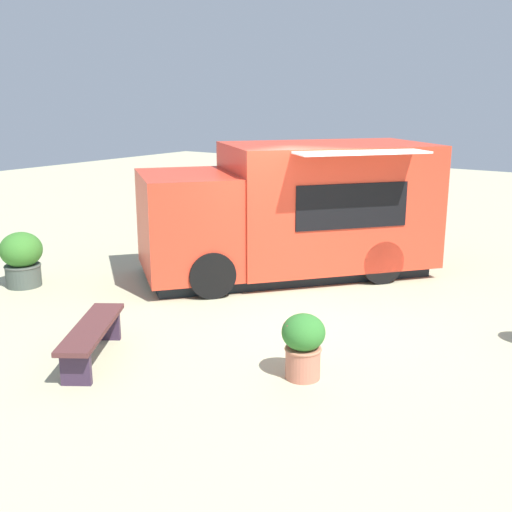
{
  "coord_description": "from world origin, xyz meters",
  "views": [
    {
      "loc": [
        8.0,
        4.51,
        3.17
      ],
      "look_at": [
        0.83,
        -0.47,
        0.92
      ],
      "focal_mm": 43.86,
      "sensor_mm": 36.0,
      "label": 1
    }
  ],
  "objects_px": {
    "food_truck": "(293,213)",
    "planter_flowering_far": "(303,343)",
    "planter_flowering_side": "(22,258)",
    "plaza_bench": "(92,334)",
    "trash_bin": "(273,210)"
  },
  "relations": [
    {
      "from": "food_truck",
      "to": "plaza_bench",
      "type": "bearing_deg",
      "value": 0.36
    },
    {
      "from": "plaza_bench",
      "to": "trash_bin",
      "type": "relative_size",
      "value": 1.89
    },
    {
      "from": "plaza_bench",
      "to": "planter_flowering_side",
      "type": "bearing_deg",
      "value": -112.7
    },
    {
      "from": "food_truck",
      "to": "trash_bin",
      "type": "relative_size",
      "value": 6.16
    },
    {
      "from": "planter_flowering_far",
      "to": "trash_bin",
      "type": "height_order",
      "value": "trash_bin"
    },
    {
      "from": "planter_flowering_side",
      "to": "plaza_bench",
      "type": "height_order",
      "value": "planter_flowering_side"
    },
    {
      "from": "food_truck",
      "to": "planter_flowering_far",
      "type": "xyz_separation_m",
      "value": [
        3.67,
        2.4,
        -0.7
      ]
    },
    {
      "from": "plaza_bench",
      "to": "food_truck",
      "type": "bearing_deg",
      "value": -179.64
    },
    {
      "from": "food_truck",
      "to": "plaza_bench",
      "type": "height_order",
      "value": "food_truck"
    },
    {
      "from": "planter_flowering_far",
      "to": "trash_bin",
      "type": "xyz_separation_m",
      "value": [
        -6.92,
        -4.95,
        0.01
      ]
    },
    {
      "from": "planter_flowering_far",
      "to": "plaza_bench",
      "type": "height_order",
      "value": "planter_flowering_far"
    },
    {
      "from": "food_truck",
      "to": "planter_flowering_far",
      "type": "bearing_deg",
      "value": 33.2
    },
    {
      "from": "planter_flowering_side",
      "to": "planter_flowering_far",
      "type": "bearing_deg",
      "value": 86.34
    },
    {
      "from": "food_truck",
      "to": "planter_flowering_far",
      "type": "height_order",
      "value": "food_truck"
    },
    {
      "from": "food_truck",
      "to": "planter_flowering_side",
      "type": "xyz_separation_m",
      "value": [
        3.3,
        -3.36,
        -0.62
      ]
    }
  ]
}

